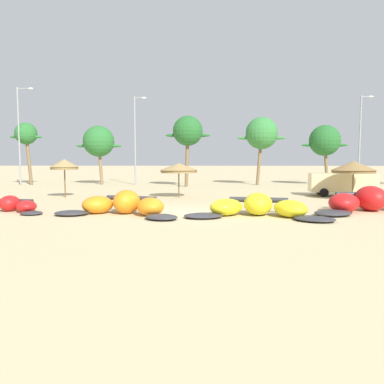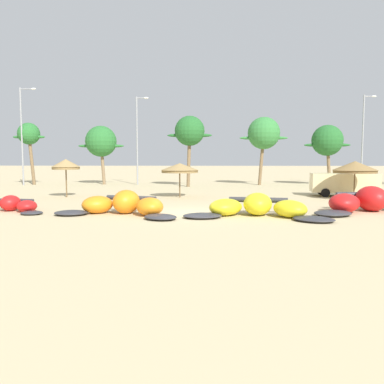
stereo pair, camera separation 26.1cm
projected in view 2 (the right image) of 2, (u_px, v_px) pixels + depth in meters
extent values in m
plane|color=#C6B284|center=(183.00, 213.00, 21.54)|extent=(260.00, 260.00, 0.00)
ellipsoid|color=red|center=(11.00, 203.00, 22.32)|extent=(1.25, 1.38, 0.92)
ellipsoid|color=red|center=(27.00, 206.00, 21.83)|extent=(1.57, 1.63, 0.68)
ellipsoid|color=#333338|center=(32.00, 213.00, 20.94)|extent=(1.62, 1.56, 0.18)
cylinder|color=#333338|center=(15.00, 200.00, 22.74)|extent=(2.35, 0.49, 0.21)
cube|color=#333338|center=(9.00, 203.00, 22.19)|extent=(0.90, 0.55, 0.04)
ellipsoid|color=#333338|center=(71.00, 213.00, 20.65)|extent=(1.90, 1.59, 0.26)
ellipsoid|color=orange|center=(97.00, 205.00, 21.33)|extent=(2.27, 2.23, 0.98)
ellipsoid|color=orange|center=(126.00, 202.00, 21.25)|extent=(1.82, 2.07, 1.32)
ellipsoid|color=orange|center=(150.00, 207.00, 20.45)|extent=(1.96, 2.16, 0.98)
ellipsoid|color=#333338|center=(160.00, 217.00, 19.20)|extent=(2.27, 2.17, 0.26)
cylinder|color=#333338|center=(131.00, 198.00, 21.83)|extent=(2.99, 1.01, 0.27)
cube|color=#333338|center=(125.00, 202.00, 21.08)|extent=(1.22, 0.89, 0.04)
ellipsoid|color=#333338|center=(202.00, 216.00, 19.69)|extent=(2.26, 1.87, 0.24)
ellipsoid|color=yellow|center=(226.00, 207.00, 20.53)|extent=(2.50, 2.50, 0.90)
ellipsoid|color=yellow|center=(258.00, 204.00, 20.60)|extent=(1.83, 2.24, 1.22)
ellipsoid|color=yellow|center=(290.00, 209.00, 19.87)|extent=(2.24, 2.48, 0.90)
ellipsoid|color=#333338|center=(314.00, 219.00, 18.60)|extent=(2.50, 2.31, 0.24)
cylinder|color=#333338|center=(258.00, 200.00, 21.28)|extent=(3.22, 0.81, 0.29)
cube|color=#333338|center=(258.00, 204.00, 20.40)|extent=(1.27, 0.91, 0.04)
ellipsoid|color=#333338|center=(333.00, 213.00, 20.40)|extent=(2.64, 2.42, 0.29)
ellipsoid|color=red|center=(344.00, 203.00, 21.64)|extent=(2.49, 2.67, 1.08)
ellipsoid|color=red|center=(372.00, 199.00, 22.19)|extent=(1.86, 2.28, 1.46)
cylinder|color=#333338|center=(365.00, 195.00, 22.92)|extent=(3.53, 0.66, 0.32)
cube|color=#333338|center=(374.00, 199.00, 21.98)|extent=(1.35, 0.89, 0.04)
cylinder|color=brown|center=(66.00, 182.00, 29.99)|extent=(0.10, 0.10, 2.38)
cone|color=#9E7F4C|center=(66.00, 163.00, 29.85)|extent=(2.20, 2.20, 0.61)
cylinder|color=olive|center=(66.00, 168.00, 29.89)|extent=(2.09, 2.09, 0.20)
cylinder|color=brown|center=(180.00, 184.00, 29.89)|extent=(0.10, 0.10, 2.13)
cone|color=#9E7F4C|center=(180.00, 167.00, 29.77)|extent=(2.98, 2.98, 0.55)
cylinder|color=olive|center=(180.00, 171.00, 29.81)|extent=(2.83, 2.83, 0.20)
cylinder|color=brown|center=(354.00, 185.00, 28.03)|extent=(0.10, 0.10, 2.17)
cone|color=olive|center=(355.00, 166.00, 27.91)|extent=(3.20, 3.20, 0.68)
cylinder|color=brown|center=(355.00, 172.00, 27.94)|extent=(3.04, 3.04, 0.20)
cube|color=beige|center=(344.00, 183.00, 30.81)|extent=(5.30, 2.56, 1.50)
cube|color=black|center=(326.00, 179.00, 31.01)|extent=(1.50, 2.05, 0.56)
cylinder|color=black|center=(325.00, 193.00, 30.17)|extent=(0.70, 0.32, 0.68)
cylinder|color=black|center=(321.00, 191.00, 32.09)|extent=(0.70, 0.32, 0.68)
cylinder|color=black|center=(368.00, 193.00, 29.67)|extent=(0.70, 0.32, 0.68)
cylinder|color=black|center=(361.00, 191.00, 31.59)|extent=(0.70, 0.32, 0.68)
cylinder|color=brown|center=(32.00, 159.00, 44.09)|extent=(0.79, 0.36, 5.85)
sphere|color=#286B2D|center=(29.00, 134.00, 43.84)|extent=(2.49, 2.49, 2.49)
ellipsoid|color=#286B2D|center=(20.00, 137.00, 43.91)|extent=(1.74, 0.50, 0.36)
ellipsoid|color=#286B2D|center=(37.00, 137.00, 43.83)|extent=(1.74, 0.50, 0.36)
cylinder|color=#7F6647|center=(103.00, 163.00, 44.58)|extent=(0.64, 0.36, 5.01)
sphere|color=#286B2D|center=(101.00, 141.00, 44.37)|extent=(3.58, 3.58, 3.58)
ellipsoid|color=#286B2D|center=(89.00, 146.00, 44.47)|extent=(2.50, 0.50, 0.36)
ellipsoid|color=#286B2D|center=(113.00, 146.00, 44.36)|extent=(2.50, 0.50, 0.36)
cylinder|color=brown|center=(189.00, 159.00, 40.95)|extent=(0.53, 0.36, 5.95)
sphere|color=#236028|center=(190.00, 131.00, 40.68)|extent=(3.18, 3.18, 3.18)
ellipsoid|color=#236028|center=(178.00, 135.00, 40.77)|extent=(2.23, 0.50, 0.36)
ellipsoid|color=#236028|center=(202.00, 135.00, 40.68)|extent=(2.23, 0.50, 0.36)
cylinder|color=brown|center=(262.00, 159.00, 43.54)|extent=(0.77, 0.36, 5.88)
sphere|color=#337A38|center=(264.00, 133.00, 43.27)|extent=(3.64, 3.64, 3.64)
ellipsoid|color=#337A38|center=(251.00, 138.00, 43.38)|extent=(2.55, 0.50, 0.36)
ellipsoid|color=#337A38|center=(277.00, 138.00, 43.27)|extent=(2.55, 0.50, 0.36)
cylinder|color=brown|center=(329.00, 163.00, 43.24)|extent=(0.78, 0.36, 5.05)
sphere|color=#236028|center=(327.00, 140.00, 43.03)|extent=(3.47, 3.47, 3.47)
ellipsoid|color=#236028|center=(315.00, 145.00, 43.13)|extent=(2.43, 0.50, 0.36)
ellipsoid|color=#236028|center=(340.00, 145.00, 43.02)|extent=(2.43, 0.50, 0.36)
cylinder|color=gray|center=(22.00, 137.00, 42.73)|extent=(0.18, 0.18, 10.81)
cylinder|color=gray|center=(27.00, 89.00, 42.24)|extent=(1.50, 0.10, 0.10)
ellipsoid|color=silver|center=(33.00, 89.00, 42.21)|extent=(0.56, 0.24, 0.20)
cylinder|color=gray|center=(137.00, 141.00, 43.87)|extent=(0.18, 0.18, 10.00)
cylinder|color=gray|center=(141.00, 98.00, 43.42)|extent=(1.10, 0.10, 0.10)
ellipsoid|color=silver|center=(146.00, 98.00, 43.40)|extent=(0.56, 0.24, 0.20)
cylinder|color=gray|center=(363.00, 141.00, 42.79)|extent=(0.18, 0.18, 10.01)
cylinder|color=gray|center=(369.00, 96.00, 42.34)|extent=(1.07, 0.10, 0.10)
ellipsoid|color=silver|center=(374.00, 96.00, 42.32)|extent=(0.56, 0.24, 0.20)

